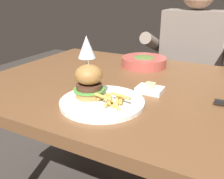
% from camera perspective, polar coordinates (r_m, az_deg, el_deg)
% --- Properties ---
extents(dining_table, '(1.22, 0.87, 0.74)m').
position_cam_1_polar(dining_table, '(1.02, 5.13, -3.65)').
color(dining_table, brown).
rests_on(dining_table, ground).
extents(main_plate, '(0.27, 0.27, 0.01)m').
position_cam_1_polar(main_plate, '(0.81, -2.26, -2.89)').
color(main_plate, white).
rests_on(main_plate, dining_table).
extents(burger_sandwich, '(0.10, 0.10, 0.13)m').
position_cam_1_polar(burger_sandwich, '(0.81, -5.30, 1.94)').
color(burger_sandwich, '#B78447').
rests_on(burger_sandwich, main_plate).
extents(fries_pile, '(0.11, 0.10, 0.03)m').
position_cam_1_polar(fries_pile, '(0.77, 0.29, -2.34)').
color(fries_pile, '#E0B251').
rests_on(fries_pile, main_plate).
extents(wine_glass, '(0.07, 0.07, 0.19)m').
position_cam_1_polar(wine_glass, '(0.95, -5.81, 9.17)').
color(wine_glass, silver).
rests_on(wine_glass, dining_table).
extents(butter_dish, '(0.09, 0.07, 0.04)m').
position_cam_1_polar(butter_dish, '(0.91, 8.65, 0.06)').
color(butter_dish, white).
rests_on(butter_dish, dining_table).
extents(soup_bowl, '(0.22, 0.22, 0.05)m').
position_cam_1_polar(soup_bowl, '(1.23, 7.31, 6.42)').
color(soup_bowl, '#B24C42').
rests_on(soup_bowl, dining_table).
extents(diner_person, '(0.51, 0.36, 1.18)m').
position_cam_1_polar(diner_person, '(1.67, 17.16, 2.46)').
color(diner_person, '#282833').
rests_on(diner_person, ground).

